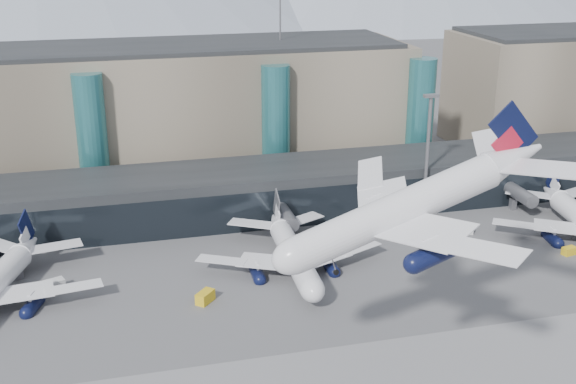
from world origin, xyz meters
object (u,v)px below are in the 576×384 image
(hero_jet, at_px, (422,194))
(veh_a, at_px, (54,285))
(veh_d, at_px, (470,229))
(veh_h, at_px, (205,297))
(jet_parked_mid, at_px, (290,243))
(veh_e, at_px, (569,251))
(veh_g, at_px, (363,237))
(veh_f, at_px, (14,271))
(lightmast_mid, at_px, (428,149))

(hero_jet, height_order, veh_a, hero_jet)
(hero_jet, distance_m, veh_a, 64.80)
(veh_a, bearing_deg, veh_d, -17.21)
(hero_jet, relative_size, veh_a, 11.69)
(veh_a, distance_m, veh_h, 25.51)
(jet_parked_mid, xyz_separation_m, veh_h, (-16.47, -9.72, -3.34))
(veh_a, height_order, veh_e, veh_a)
(veh_e, xyz_separation_m, veh_g, (-34.06, 15.49, -0.09))
(jet_parked_mid, relative_size, veh_g, 15.87)
(veh_e, relative_size, veh_h, 0.78)
(veh_d, height_order, veh_e, veh_e)
(jet_parked_mid, bearing_deg, veh_d, -79.66)
(jet_parked_mid, relative_size, veh_d, 14.41)
(veh_d, height_order, veh_f, veh_f)
(jet_parked_mid, height_order, veh_a, jet_parked_mid)
(lightmast_mid, bearing_deg, veh_e, -52.98)
(veh_d, distance_m, veh_h, 56.29)
(jet_parked_mid, height_order, veh_g, jet_parked_mid)
(veh_f, bearing_deg, jet_parked_mid, -122.11)
(jet_parked_mid, height_order, veh_e, jet_parked_mid)
(hero_jet, height_order, veh_d, hero_jet)
(veh_a, xyz_separation_m, veh_e, (90.18, -8.64, -0.19))
(lightmast_mid, relative_size, veh_a, 7.83)
(veh_d, bearing_deg, veh_e, -110.55)
(veh_h, bearing_deg, veh_f, 101.95)
(veh_e, xyz_separation_m, veh_h, (-66.77, -1.48, 0.18))
(jet_parked_mid, bearing_deg, veh_f, 83.08)
(hero_jet, relative_size, jet_parked_mid, 1.10)
(lightmast_mid, relative_size, veh_d, 10.56)
(veh_d, distance_m, veh_f, 84.44)
(veh_a, bearing_deg, lightmast_mid, -9.14)
(hero_jet, xyz_separation_m, veh_a, (-46.52, 37.52, -25.05))
(lightmast_mid, distance_m, hero_jet, 59.76)
(veh_a, bearing_deg, jet_parked_mid, -21.59)
(veh_a, distance_m, veh_e, 90.59)
(veh_g, bearing_deg, veh_a, -102.83)
(veh_d, relative_size, veh_e, 0.94)
(veh_d, height_order, veh_h, veh_h)
(veh_f, relative_size, veh_h, 1.11)
(veh_g, bearing_deg, veh_h, -82.37)
(veh_a, bearing_deg, veh_f, 113.79)
(veh_e, bearing_deg, veh_f, 159.00)
(jet_parked_mid, relative_size, veh_h, 10.56)
(veh_g, bearing_deg, veh_d, 65.73)
(veh_a, relative_size, veh_e, 1.27)
(lightmast_mid, xyz_separation_m, veh_d, (5.37, -10.02, -13.73))
(hero_jet, distance_m, veh_h, 43.73)
(lightmast_mid, relative_size, veh_g, 11.63)
(jet_parked_mid, xyz_separation_m, veh_a, (-39.88, 0.40, -3.33))
(veh_d, bearing_deg, jet_parked_mid, 125.47)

